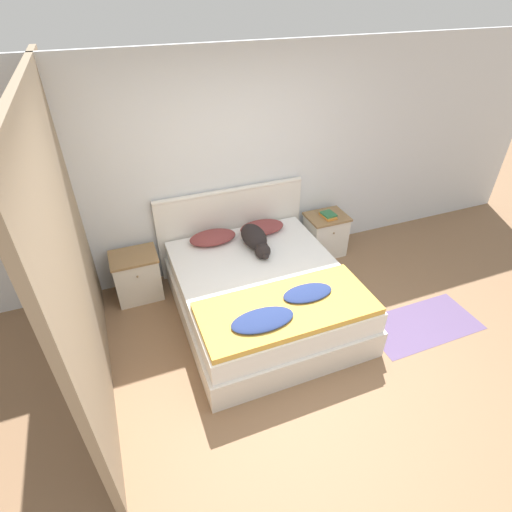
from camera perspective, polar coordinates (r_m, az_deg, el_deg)
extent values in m
plane|color=#896647|center=(3.82, 5.96, -18.41)|extent=(16.00, 16.00, 0.00)
cube|color=silver|center=(4.61, -5.07, 12.24)|extent=(9.00, 0.06, 2.55)
cube|color=gray|center=(3.53, -24.82, 1.07)|extent=(0.06, 3.10, 2.55)
cube|color=silver|center=(4.36, 0.96, -6.64)|extent=(1.73, 1.99, 0.31)
cube|color=white|center=(4.18, 0.99, -3.87)|extent=(1.67, 1.93, 0.23)
cube|color=silver|center=(4.92, -3.48, 3.90)|extent=(1.81, 0.04, 1.03)
cylinder|color=silver|center=(4.67, -3.70, 9.29)|extent=(1.81, 0.06, 0.06)
cube|color=silver|center=(4.72, -16.59, -2.88)|extent=(0.49, 0.38, 0.53)
cube|color=#937047|center=(4.56, -17.17, -0.10)|extent=(0.51, 0.40, 0.03)
sphere|color=#937047|center=(4.47, -16.57, -2.83)|extent=(0.02, 0.02, 0.02)
cube|color=silver|center=(5.32, 9.82, 2.92)|extent=(0.49, 0.38, 0.53)
cube|color=#937047|center=(5.18, 10.13, 5.53)|extent=(0.51, 0.40, 0.03)
sphere|color=#937047|center=(5.11, 11.07, 3.22)|extent=(0.02, 0.02, 0.02)
ellipsoid|color=brown|center=(4.61, -6.20, 2.66)|extent=(0.54, 0.32, 0.11)
ellipsoid|color=brown|center=(4.78, 0.86, 4.11)|extent=(0.54, 0.32, 0.11)
cube|color=gold|center=(3.69, 4.45, -7.43)|extent=(1.63, 0.73, 0.06)
ellipsoid|color=navy|center=(3.50, 0.96, -9.12)|extent=(0.57, 0.29, 0.05)
ellipsoid|color=navy|center=(3.80, 7.39, -5.25)|extent=(0.49, 0.25, 0.05)
ellipsoid|color=black|center=(4.50, -0.32, 2.80)|extent=(0.26, 0.46, 0.22)
sphere|color=black|center=(4.31, 0.97, 0.69)|extent=(0.17, 0.17, 0.17)
ellipsoid|color=black|center=(4.26, 1.34, 0.03)|extent=(0.08, 0.09, 0.07)
cone|color=black|center=(4.27, 0.33, 1.36)|extent=(0.05, 0.05, 0.06)
cone|color=black|center=(4.30, 1.50, 1.61)|extent=(0.05, 0.05, 0.06)
ellipsoid|color=black|center=(4.70, -0.73, 3.47)|extent=(0.14, 0.21, 0.08)
cube|color=orange|center=(5.15, 10.26, 5.66)|extent=(0.15, 0.23, 0.02)
cube|color=#337547|center=(5.15, 10.32, 5.93)|extent=(0.17, 0.19, 0.02)
cube|color=#604C75|center=(4.69, 22.61, -8.99)|extent=(1.22, 0.61, 0.00)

